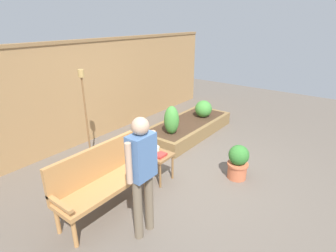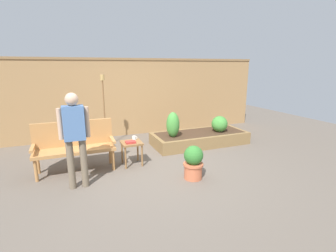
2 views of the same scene
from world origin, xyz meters
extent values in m
plane|color=#60564C|center=(0.00, 0.00, 0.00)|extent=(14.00, 14.00, 0.00)
cube|color=#A37A4C|center=(0.00, 2.60, 1.05)|extent=(8.40, 0.10, 2.10)
cube|color=olive|center=(0.00, 2.60, 2.13)|extent=(8.40, 0.14, 0.06)
cylinder|color=#B77F47|center=(-0.77, 0.56, 0.20)|extent=(0.06, 0.06, 0.40)
cylinder|color=#B77F47|center=(-0.77, 0.20, 0.20)|extent=(0.06, 0.06, 0.40)
cylinder|color=#B77F47|center=(-2.09, 0.56, 0.20)|extent=(0.06, 0.06, 0.40)
cylinder|color=#B77F47|center=(-2.09, 0.20, 0.20)|extent=(0.06, 0.06, 0.40)
cube|color=#B77F47|center=(-1.43, 0.38, 0.43)|extent=(1.44, 0.48, 0.06)
cube|color=#B77F47|center=(-1.43, 0.59, 0.70)|extent=(1.44, 0.06, 0.48)
cube|color=#B77F47|center=(-2.12, 0.38, 0.56)|extent=(0.06, 0.48, 0.04)
cube|color=#B77F47|center=(-0.74, 0.38, 0.56)|extent=(0.06, 0.48, 0.04)
cylinder|color=olive|center=(-0.21, 0.49, 0.22)|extent=(0.04, 0.04, 0.44)
cylinder|color=olive|center=(-0.21, 0.16, 0.22)|extent=(0.04, 0.04, 0.44)
cylinder|color=olive|center=(-0.54, 0.49, 0.22)|extent=(0.04, 0.04, 0.44)
cylinder|color=olive|center=(-0.54, 0.16, 0.22)|extent=(0.04, 0.04, 0.44)
cube|color=olive|center=(-0.38, 0.33, 0.46)|extent=(0.40, 0.40, 0.04)
cylinder|color=white|center=(-0.30, 0.43, 0.52)|extent=(0.07, 0.07, 0.08)
torus|color=white|center=(-0.26, 0.43, 0.52)|extent=(0.06, 0.01, 0.06)
cube|color=#B2332D|center=(-0.41, 0.26, 0.50)|extent=(0.19, 0.14, 0.04)
cylinder|color=#C66642|center=(0.48, -0.69, 0.12)|extent=(0.32, 0.32, 0.25)
cylinder|color=#C66642|center=(0.48, -0.69, 0.26)|extent=(0.35, 0.35, 0.04)
sphere|color=#33752D|center=(0.48, -0.69, 0.43)|extent=(0.34, 0.34, 0.34)
cube|color=olive|center=(1.56, 0.57, 0.15)|extent=(2.40, 0.09, 0.30)
cube|color=olive|center=(1.56, 1.48, 0.15)|extent=(2.40, 0.09, 0.30)
cube|color=olive|center=(0.40, 1.03, 0.15)|extent=(0.09, 0.82, 0.30)
cube|color=olive|center=(2.71, 1.03, 0.15)|extent=(0.09, 0.82, 0.30)
cube|color=#422D1E|center=(1.56, 1.03, 0.15)|extent=(2.22, 0.82, 0.30)
cylinder|color=brown|center=(0.77, 0.92, 0.33)|extent=(0.04, 0.04, 0.06)
ellipsoid|color=#428938|center=(0.77, 0.92, 0.60)|extent=(0.31, 0.31, 0.60)
cylinder|color=brown|center=(2.07, 0.92, 0.33)|extent=(0.04, 0.04, 0.06)
sphere|color=#428938|center=(2.07, 0.92, 0.50)|extent=(0.41, 0.41, 0.41)
cylinder|color=brown|center=(-0.69, 1.74, 0.81)|extent=(0.03, 0.03, 1.62)
cylinder|color=#AD894C|center=(-0.69, 1.74, 1.69)|extent=(0.10, 0.10, 0.13)
cylinder|color=#70604C|center=(-1.32, -0.29, 0.41)|extent=(0.11, 0.11, 0.82)
cylinder|color=#70604C|center=(-1.52, -0.29, 0.41)|extent=(0.11, 0.11, 0.82)
cube|color=#4C70A3|center=(-1.42, -0.29, 1.09)|extent=(0.32, 0.20, 0.54)
cylinder|color=tan|center=(-1.22, -0.29, 1.09)|extent=(0.07, 0.07, 0.49)
cylinder|color=tan|center=(-1.62, -0.29, 1.09)|extent=(0.07, 0.07, 0.49)
sphere|color=tan|center=(-1.42, -0.29, 1.46)|extent=(0.20, 0.20, 0.20)
camera|label=1|loc=(-3.36, -2.15, 2.53)|focal=28.54mm
camera|label=2|loc=(-1.46, -4.31, 1.96)|focal=26.50mm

